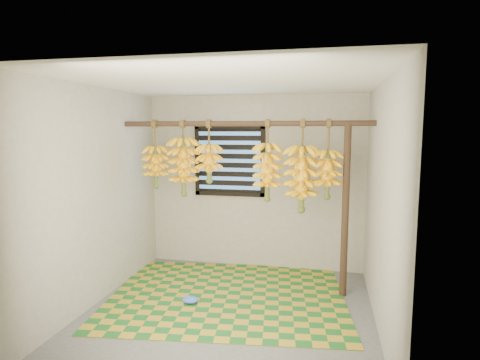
% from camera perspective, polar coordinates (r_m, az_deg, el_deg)
% --- Properties ---
extents(floor, '(3.00, 3.00, 0.01)m').
position_cam_1_polar(floor, '(4.50, -1.56, -18.27)').
color(floor, '#525252').
rests_on(floor, ground).
extents(ceiling, '(3.00, 3.00, 0.01)m').
position_cam_1_polar(ceiling, '(4.09, -1.68, 13.85)').
color(ceiling, silver).
rests_on(ceiling, wall_back).
extents(wall_back, '(3.00, 0.01, 2.40)m').
position_cam_1_polar(wall_back, '(5.59, 2.07, -0.33)').
color(wall_back, gray).
rests_on(wall_back, floor).
extents(wall_left, '(0.01, 3.00, 2.40)m').
position_cam_1_polar(wall_left, '(4.72, -19.67, -2.14)').
color(wall_left, gray).
rests_on(wall_left, floor).
extents(wall_right, '(0.01, 3.00, 2.40)m').
position_cam_1_polar(wall_right, '(4.05, 19.58, -3.61)').
color(wall_right, gray).
rests_on(wall_right, floor).
extents(window, '(1.00, 0.04, 1.00)m').
position_cam_1_polar(window, '(5.60, -1.50, 2.77)').
color(window, black).
rests_on(window, wall_back).
extents(hanging_pole, '(3.00, 0.06, 0.06)m').
position_cam_1_polar(hanging_pole, '(4.75, 0.39, 8.03)').
color(hanging_pole, '#412C1D').
rests_on(hanging_pole, wall_left).
extents(support_post, '(0.08, 0.08, 2.00)m').
position_cam_1_polar(support_post, '(4.75, 14.75, -4.36)').
color(support_post, '#412C1D').
rests_on(support_post, floor).
extents(woven_mat, '(2.92, 2.45, 0.01)m').
position_cam_1_polar(woven_mat, '(4.88, -1.80, -16.03)').
color(woven_mat, '#1B5E21').
rests_on(woven_mat, floor).
extents(plastic_bag, '(0.19, 0.14, 0.08)m').
position_cam_1_polar(plastic_bag, '(4.69, -7.12, -16.55)').
color(plastic_bag, blue).
rests_on(plastic_bag, woven_mat).
extents(banana_bunch_a, '(0.32, 0.32, 0.84)m').
position_cam_1_polar(banana_bunch_a, '(5.11, -11.88, 1.88)').
color(banana_bunch_a, brown).
rests_on(banana_bunch_a, hanging_pole).
extents(banana_bunch_b, '(0.36, 0.36, 0.93)m').
position_cam_1_polar(banana_bunch_b, '(4.98, -8.03, 1.90)').
color(banana_bunch_b, brown).
rests_on(banana_bunch_b, hanging_pole).
extents(banana_bunch_c, '(0.30, 0.30, 0.76)m').
position_cam_1_polar(banana_bunch_c, '(4.87, -4.40, 2.42)').
color(banana_bunch_c, brown).
rests_on(banana_bunch_c, hanging_pole).
extents(banana_bunch_d, '(0.33, 0.33, 0.95)m').
position_cam_1_polar(banana_bunch_d, '(4.72, 3.92, 1.17)').
color(banana_bunch_d, brown).
rests_on(banana_bunch_d, hanging_pole).
extents(banana_bunch_e, '(0.38, 0.38, 1.07)m').
position_cam_1_polar(banana_bunch_e, '(4.69, 8.78, 0.18)').
color(banana_bunch_e, brown).
rests_on(banana_bunch_e, hanging_pole).
extents(banana_bunch_f, '(0.32, 0.32, 0.91)m').
position_cam_1_polar(banana_bunch_f, '(4.68, 12.34, 0.82)').
color(banana_bunch_f, brown).
rests_on(banana_bunch_f, hanging_pole).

